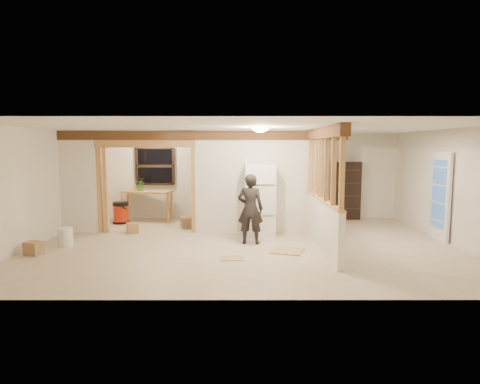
{
  "coord_description": "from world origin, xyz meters",
  "views": [
    {
      "loc": [
        -0.11,
        -8.58,
        2.09
      ],
      "look_at": [
        -0.1,
        0.4,
        1.09
      ],
      "focal_mm": 30.0,
      "sensor_mm": 36.0,
      "label": 1
    }
  ],
  "objects_px": {
    "refrigerator": "(260,200)",
    "shop_vac": "(121,212)",
    "work_table": "(148,206)",
    "bookshelf": "(346,191)",
    "woman": "(250,209)"
  },
  "relations": [
    {
      "from": "refrigerator",
      "to": "shop_vac",
      "type": "height_order",
      "value": "refrigerator"
    },
    {
      "from": "refrigerator",
      "to": "work_table",
      "type": "height_order",
      "value": "refrigerator"
    },
    {
      "from": "shop_vac",
      "to": "bookshelf",
      "type": "height_order",
      "value": "bookshelf"
    },
    {
      "from": "refrigerator",
      "to": "shop_vac",
      "type": "bearing_deg",
      "value": 157.27
    },
    {
      "from": "woman",
      "to": "bookshelf",
      "type": "height_order",
      "value": "bookshelf"
    },
    {
      "from": "woman",
      "to": "work_table",
      "type": "height_order",
      "value": "woman"
    },
    {
      "from": "woman",
      "to": "shop_vac",
      "type": "xyz_separation_m",
      "value": [
        -3.52,
        2.38,
        -0.46
      ]
    },
    {
      "from": "woman",
      "to": "shop_vac",
      "type": "distance_m",
      "value": 4.28
    },
    {
      "from": "refrigerator",
      "to": "work_table",
      "type": "bearing_deg",
      "value": 147.71
    },
    {
      "from": "refrigerator",
      "to": "shop_vac",
      "type": "distance_m",
      "value": 4.13
    },
    {
      "from": "refrigerator",
      "to": "woman",
      "type": "distance_m",
      "value": 0.84
    },
    {
      "from": "work_table",
      "to": "shop_vac",
      "type": "bearing_deg",
      "value": -137.41
    },
    {
      "from": "refrigerator",
      "to": "work_table",
      "type": "xyz_separation_m",
      "value": [
        -3.12,
        1.97,
        -0.42
      ]
    },
    {
      "from": "refrigerator",
      "to": "bookshelf",
      "type": "xyz_separation_m",
      "value": [
        2.61,
        2.24,
        -0.02
      ]
    },
    {
      "from": "work_table",
      "to": "bookshelf",
      "type": "distance_m",
      "value": 5.75
    }
  ]
}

